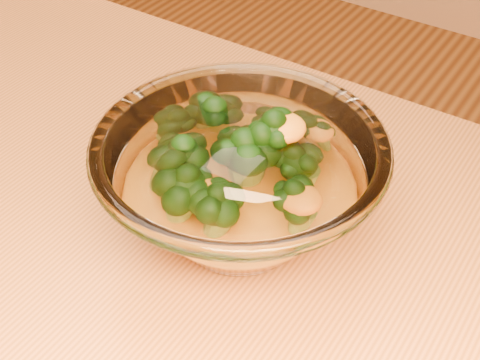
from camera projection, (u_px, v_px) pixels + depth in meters
name	position (u px, v px, depth m)	size (l,w,h in m)	color
glass_bowl	(240.00, 185.00, 0.57)	(0.25, 0.25, 0.11)	white
cheese_sauce	(240.00, 204.00, 0.58)	(0.14, 0.14, 0.04)	orange
broccoli_heap	(235.00, 159.00, 0.56)	(0.17, 0.16, 0.08)	black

